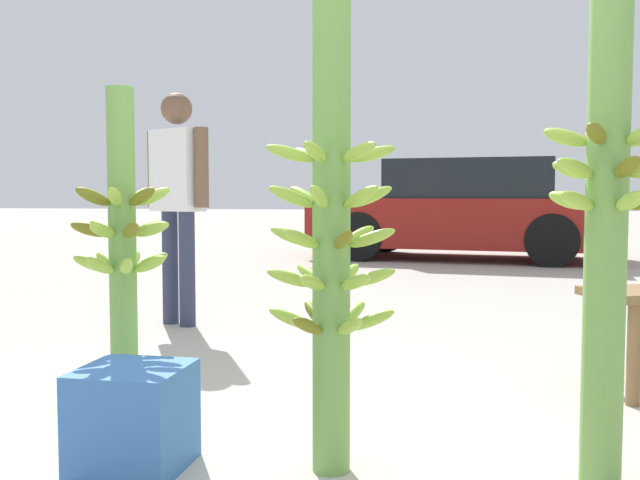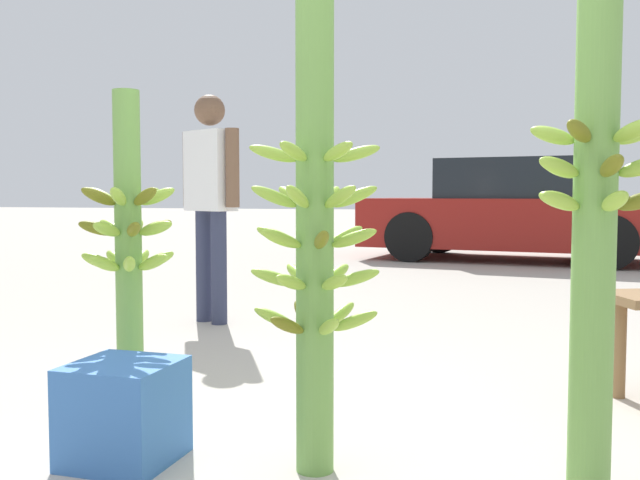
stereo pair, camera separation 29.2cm
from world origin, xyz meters
TOP-DOWN VIEW (x-y plane):
  - banana_stalk_left at (-0.91, 0.51)m, footprint 0.41×0.41m
  - banana_stalk_center at (0.03, 0.15)m, footprint 0.44×0.44m
  - banana_stalk_right at (0.90, 0.21)m, footprint 0.41×0.41m
  - vendor_person at (-1.53, 2.60)m, footprint 0.58×0.36m
  - parked_car at (0.46, 8.34)m, footprint 4.32×2.31m
  - produce_crate at (-0.64, 0.03)m, footprint 0.35×0.35m

SIDE VIEW (x-z plane):
  - produce_crate at x=-0.64m, z-range 0.00..0.35m
  - parked_car at x=0.46m, z-range -0.02..1.40m
  - banana_stalk_left at x=-0.91m, z-range 0.03..1.40m
  - banana_stalk_center at x=0.03m, z-range -0.02..1.72m
  - banana_stalk_right at x=0.90m, z-range 0.03..1.69m
  - vendor_person at x=-1.53m, z-range 0.16..1.81m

